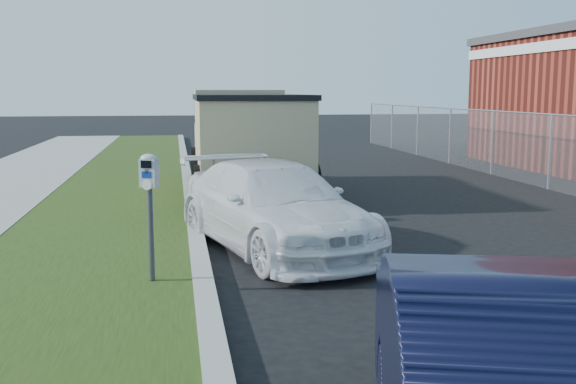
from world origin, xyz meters
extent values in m
plane|color=black|center=(0.00, 0.00, 0.00)|extent=(120.00, 120.00, 0.00)
cube|color=gray|center=(-2.60, 2.00, 0.07)|extent=(0.25, 50.00, 0.15)
cube|color=#1C380F|center=(-4.20, 2.00, 0.07)|extent=(3.00, 50.00, 0.13)
plane|color=slate|center=(6.00, 7.00, 0.90)|extent=(0.00, 30.00, 30.00)
cylinder|color=#959BA3|center=(6.00, 7.00, 1.80)|extent=(0.04, 30.00, 0.04)
cylinder|color=#959BA3|center=(6.00, 7.00, 0.90)|extent=(0.06, 0.06, 1.80)
cylinder|color=#959BA3|center=(6.00, 10.00, 0.90)|extent=(0.06, 0.06, 1.80)
cylinder|color=#959BA3|center=(6.00, 13.00, 0.90)|extent=(0.06, 0.06, 1.80)
cylinder|color=#959BA3|center=(6.00, 16.00, 0.90)|extent=(0.06, 0.06, 1.80)
cylinder|color=#959BA3|center=(6.00, 19.00, 0.90)|extent=(0.06, 0.06, 1.80)
cylinder|color=#959BA3|center=(6.00, 22.00, 0.90)|extent=(0.06, 0.06, 1.80)
cylinder|color=#3F4247|center=(-3.19, 0.02, 0.68)|extent=(0.09, 0.09, 1.09)
cube|color=gray|center=(-3.19, 0.02, 1.41)|extent=(0.23, 0.20, 0.33)
ellipsoid|color=gray|center=(-3.19, 0.02, 1.57)|extent=(0.24, 0.20, 0.12)
cube|color=black|center=(-3.22, -0.04, 1.52)|extent=(0.12, 0.06, 0.09)
cube|color=navy|center=(-3.22, -0.04, 1.40)|extent=(0.11, 0.05, 0.08)
cylinder|color=silver|center=(-3.22, -0.04, 1.28)|extent=(0.11, 0.05, 0.12)
cube|color=#3F4247|center=(-3.22, -0.04, 1.43)|extent=(0.04, 0.02, 0.05)
imported|color=white|center=(-1.46, 1.99, 0.65)|extent=(3.01, 4.79, 1.29)
cube|color=black|center=(-1.29, 7.40, 0.68)|extent=(2.11, 5.99, 0.33)
cube|color=tan|center=(-1.27, 9.55, 1.45)|extent=(2.21, 1.70, 1.87)
cube|color=black|center=(-1.27, 9.55, 1.82)|extent=(2.24, 1.72, 0.56)
cube|color=tan|center=(-1.29, 6.66, 1.45)|extent=(2.28, 3.94, 1.49)
cube|color=black|center=(-1.29, 6.66, 2.22)|extent=(2.37, 4.04, 0.11)
cube|color=black|center=(-1.26, 10.44, 0.61)|extent=(2.24, 0.16, 0.28)
cylinder|color=black|center=(-2.34, 9.47, 0.47)|extent=(0.31, 0.94, 0.93)
cylinder|color=black|center=(-0.20, 9.45, 0.47)|extent=(0.31, 0.94, 0.93)
cylinder|color=black|center=(-2.36, 6.95, 0.47)|extent=(0.31, 0.94, 0.93)
cylinder|color=black|center=(-0.22, 6.93, 0.47)|extent=(0.31, 0.94, 0.93)
cylinder|color=black|center=(-2.38, 5.27, 0.47)|extent=(0.31, 0.94, 0.93)
cylinder|color=black|center=(-0.23, 5.25, 0.47)|extent=(0.31, 0.94, 0.93)
camera|label=1|loc=(-2.89, -7.86, 2.34)|focal=42.00mm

